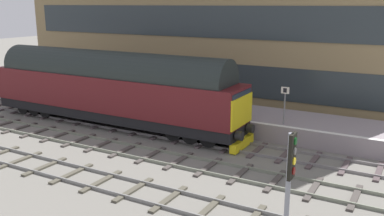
{
  "coord_description": "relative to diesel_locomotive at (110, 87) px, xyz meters",
  "views": [
    {
      "loc": [
        -19.77,
        -11.65,
        7.45
      ],
      "look_at": [
        0.2,
        -0.4,
        1.77
      ],
      "focal_mm": 39.62,
      "sensor_mm": 36.0,
      "label": 1
    }
  ],
  "objects": [
    {
      "name": "platform_number_sign",
      "position": [
        2.11,
        -10.33,
        -0.1
      ],
      "size": [
        0.1,
        0.44,
        2.08
      ],
      "color": "slate",
      "rests_on": "station_platform"
    },
    {
      "name": "diesel_locomotive",
      "position": [
        0.0,
        0.0,
        0.0
      ],
      "size": [
        2.74,
        17.88,
        4.68
      ],
      "color": "black",
      "rests_on": "ground"
    },
    {
      "name": "track_main",
      "position": [
        -0.0,
        -5.26,
        -2.42
      ],
      "size": [
        2.5,
        60.0,
        0.15
      ],
      "color": "slate",
      "rests_on": "ground"
    },
    {
      "name": "signal_post_mid",
      "position": [
        -9.23,
        -13.99,
        0.23
      ],
      "size": [
        0.44,
        0.22,
        4.14
      ],
      "color": "gray",
      "rests_on": "ground"
    },
    {
      "name": "track_adjacent_far_west",
      "position": [
        -7.01,
        -5.26,
        -2.42
      ],
      "size": [
        2.5,
        60.0,
        0.15
      ],
      "color": "slate",
      "rests_on": "ground"
    },
    {
      "name": "track_adjacent_west",
      "position": [
        -3.31,
        -5.26,
        -2.42
      ],
      "size": [
        2.5,
        60.0,
        0.15
      ],
      "color": "gray",
      "rests_on": "ground"
    },
    {
      "name": "station_platform",
      "position": [
        3.6,
        -5.26,
        -1.98
      ],
      "size": [
        4.0,
        44.0,
        1.01
      ],
      "color": "gray",
      "rests_on": "ground"
    },
    {
      "name": "waiting_passenger",
      "position": [
        3.61,
        -6.7,
        -0.49
      ],
      "size": [
        0.34,
        0.51,
        1.64
      ],
      "rotation": [
        0.0,
        0.0,
        1.56
      ],
      "color": "#28293E",
      "rests_on": "station_platform"
    },
    {
      "name": "ground_plane",
      "position": [
        -0.0,
        -5.26,
        -2.48
      ],
      "size": [
        140.0,
        140.0,
        0.0
      ],
      "primitive_type": "plane",
      "color": "slate",
      "rests_on": "ground"
    }
  ]
}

